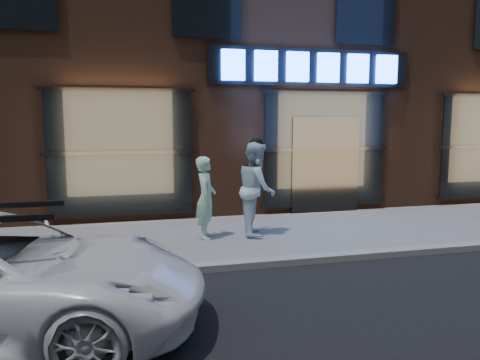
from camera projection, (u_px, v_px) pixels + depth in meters
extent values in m
plane|color=slate|center=(418.00, 254.00, 8.19)|extent=(90.00, 90.00, 0.00)
cube|color=gray|center=(418.00, 251.00, 8.18)|extent=(60.00, 0.25, 0.12)
cube|color=#54301E|center=(275.00, 37.00, 15.23)|extent=(30.00, 8.00, 10.00)
cube|color=black|center=(312.00, 68.00, 11.42)|extent=(5.20, 0.06, 0.90)
cube|color=black|center=(325.00, 165.00, 11.80)|extent=(1.80, 0.10, 2.40)
cube|color=#FFBF72|center=(121.00, 152.00, 10.59)|extent=(3.00, 0.04, 2.60)
cube|color=black|center=(121.00, 153.00, 10.55)|extent=(3.20, 0.06, 2.80)
cube|color=#FFBF72|center=(325.00, 149.00, 11.80)|extent=(3.00, 0.04, 2.60)
cube|color=black|center=(325.00, 149.00, 11.77)|extent=(3.20, 0.06, 2.80)
cube|color=black|center=(207.00, 1.00, 10.60)|extent=(1.60, 0.06, 1.60)
cube|color=black|center=(366.00, 11.00, 11.57)|extent=(1.60, 0.06, 1.60)
cube|color=#2659FF|center=(233.00, 65.00, 10.86)|extent=(0.55, 0.12, 0.70)
cube|color=#2659FF|center=(266.00, 66.00, 11.06)|extent=(0.55, 0.12, 0.70)
cube|color=#2659FF|center=(298.00, 67.00, 11.26)|extent=(0.55, 0.12, 0.70)
cube|color=#2659FF|center=(328.00, 68.00, 11.45)|extent=(0.55, 0.12, 0.70)
cube|color=#2659FF|center=(358.00, 69.00, 11.65)|extent=(0.55, 0.12, 0.70)
cube|color=#2659FF|center=(386.00, 69.00, 11.84)|extent=(0.55, 0.12, 0.70)
imported|color=#C2FFE6|center=(206.00, 198.00, 9.21)|extent=(0.54, 0.68, 1.63)
imported|color=white|center=(256.00, 188.00, 9.50)|extent=(0.88, 1.04, 1.90)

